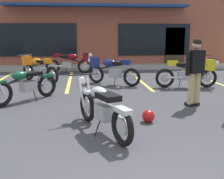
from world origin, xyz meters
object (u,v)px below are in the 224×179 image
Objects in this scene: motorcycle_foreground_classic at (102,107)px; person_by_back_row at (195,68)px; motorcycle_orange_scrambler at (38,68)px; motorcycle_green_cafe_racer at (25,84)px; motorcycle_silver_naked at (190,72)px; motorcycle_blue_standard at (71,62)px; motorcycle_red_sportbike at (111,70)px; motorcycle_black_cruiser at (204,65)px; helmet_on_pavement at (148,116)px.

motorcycle_foreground_classic is 1.20× the size of person_by_back_row.
motorcycle_foreground_classic is 5.94m from motorcycle_orange_scrambler.
person_by_back_row is (4.29, -0.93, 0.49)m from motorcycle_green_cafe_racer.
motorcycle_silver_naked and motorcycle_blue_standard have the same top height.
motorcycle_foreground_classic is at bearing -146.88° from person_by_back_row.
motorcycle_red_sportbike and motorcycle_blue_standard have the same top height.
person_by_back_row is (2.42, 1.58, 0.49)m from motorcycle_foreground_classic.
motorcycle_red_sportbike is 0.86× the size of motorcycle_blue_standard.
motorcycle_blue_standard is at bearing 118.41° from person_by_back_row.
motorcycle_black_cruiser is (4.79, 6.18, 0.00)m from motorcycle_foreground_classic.
motorcycle_green_cafe_racer is at bearing -151.17° from motorcycle_black_cruiser.
motorcycle_orange_scrambler is at bearing 92.35° from motorcycle_green_cafe_racer.
motorcycle_red_sportbike is at bearing 41.28° from motorcycle_green_cafe_racer.
motorcycle_orange_scrambler is (-0.13, 3.08, 0.07)m from motorcycle_green_cafe_racer.
motorcycle_red_sportbike and motorcycle_black_cruiser have the same top height.
motorcycle_orange_scrambler is at bearing 120.05° from helmet_on_pavement.
motorcycle_black_cruiser is 5.19m from person_by_back_row.
motorcycle_foreground_classic is 1.10× the size of motorcycle_black_cruiser.
motorcycle_black_cruiser is at bearing 28.83° from motorcycle_green_cafe_racer.
motorcycle_red_sportbike is at bearing -160.70° from motorcycle_black_cruiser.
person_by_back_row is at bearing -42.22° from motorcycle_orange_scrambler.
motorcycle_red_sportbike is at bearing 94.38° from helmet_on_pavement.
motorcycle_green_cafe_racer is (-6.66, -3.67, 0.00)m from motorcycle_black_cruiser.
person_by_back_row is at bearing -117.26° from motorcycle_black_cruiser.
motorcycle_blue_standard and motorcycle_green_cafe_racer have the same top height.
person_by_back_row is at bearing -60.73° from motorcycle_red_sportbike.
motorcycle_silver_naked is at bearing 70.49° from person_by_back_row.
motorcycle_foreground_classic is at bearing -129.81° from motorcycle_silver_naked.
motorcycle_foreground_classic is 2.93m from person_by_back_row.
motorcycle_red_sportbike is at bearing 161.84° from motorcycle_silver_naked.
motorcycle_foreground_classic and motorcycle_red_sportbike have the same top height.
motorcycle_silver_naked is 1.00× the size of motorcycle_blue_standard.
motorcycle_green_cafe_racer is (-2.53, -2.22, -0.07)m from motorcycle_red_sportbike.
motorcycle_green_cafe_racer reaches higher than helmet_on_pavement.
motorcycle_green_cafe_racer is 3.08m from motorcycle_orange_scrambler.
motorcycle_silver_naked is 2.48m from person_by_back_row.
motorcycle_blue_standard is at bearing 117.43° from motorcycle_red_sportbike.
motorcycle_blue_standard and motorcycle_orange_scrambler have the same top height.
motorcycle_red_sportbike is 4.33m from helmet_on_pavement.
motorcycle_silver_naked is (3.24, 3.88, 0.07)m from motorcycle_foreground_classic.
helmet_on_pavement is at bearing -36.01° from motorcycle_green_cafe_racer.
motorcycle_red_sportbike and motorcycle_green_cafe_racer have the same top height.
motorcycle_foreground_classic reaches higher than helmet_on_pavement.
helmet_on_pavement is (2.86, -2.08, -0.33)m from motorcycle_green_cafe_racer.
motorcycle_orange_scrambler is at bearing 137.78° from person_by_back_row.
motorcycle_orange_scrambler is (-5.24, 1.71, 0.00)m from motorcycle_silver_naked.
motorcycle_silver_naked is at bearing 56.86° from helmet_on_pavement.
motorcycle_blue_standard is 6.84m from person_by_back_row.
motorcycle_foreground_classic is at bearing -83.77° from motorcycle_blue_standard.
person_by_back_row reaches higher than motorcycle_foreground_classic.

